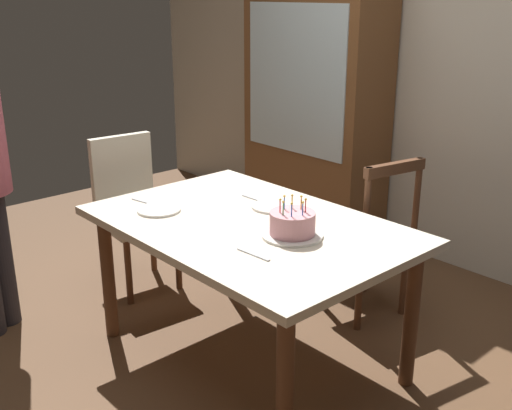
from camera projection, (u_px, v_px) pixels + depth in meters
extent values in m
plane|color=brown|center=(250.00, 357.00, 3.20)|extent=(6.40, 6.40, 0.00)
cube|color=beige|center=(465.00, 73.00, 3.95)|extent=(6.40, 0.10, 2.60)
cube|color=beige|center=(249.00, 226.00, 2.96)|extent=(1.55, 1.03, 0.04)
cylinder|color=#56331E|center=(108.00, 276.00, 3.30)|extent=(0.07, 0.07, 0.71)
cylinder|color=#56331E|center=(285.00, 391.00, 2.35)|extent=(0.07, 0.07, 0.71)
cylinder|color=#56331E|center=(227.00, 237.00, 3.82)|extent=(0.07, 0.07, 0.71)
cylinder|color=#56331E|center=(411.00, 318.00, 2.88)|extent=(0.07, 0.07, 0.71)
cylinder|color=silver|center=(292.00, 235.00, 2.79)|extent=(0.28, 0.28, 0.01)
cylinder|color=#D18C93|center=(292.00, 223.00, 2.77)|extent=(0.21, 0.21, 0.10)
cylinder|color=#4C7FE5|center=(303.00, 209.00, 2.70)|extent=(0.01, 0.01, 0.05)
sphere|color=#FFC64C|center=(303.00, 202.00, 2.69)|extent=(0.01, 0.01, 0.01)
cylinder|color=#E54C4C|center=(306.00, 206.00, 2.74)|extent=(0.01, 0.01, 0.05)
sphere|color=#FFC64C|center=(306.00, 199.00, 2.73)|extent=(0.01, 0.01, 0.01)
cylinder|color=#F2994C|center=(301.00, 203.00, 2.78)|extent=(0.01, 0.01, 0.05)
sphere|color=#FFC64C|center=(301.00, 196.00, 2.77)|extent=(0.01, 0.01, 0.01)
cylinder|color=yellow|center=(292.00, 202.00, 2.79)|extent=(0.01, 0.01, 0.05)
sphere|color=#FFC64C|center=(292.00, 195.00, 2.78)|extent=(0.01, 0.01, 0.01)
cylinder|color=#4C7FE5|center=(284.00, 203.00, 2.78)|extent=(0.01, 0.01, 0.05)
sphere|color=#FFC64C|center=(284.00, 196.00, 2.77)|extent=(0.01, 0.01, 0.01)
cylinder|color=#E54C4C|center=(280.00, 207.00, 2.74)|extent=(0.01, 0.01, 0.05)
sphere|color=#FFC64C|center=(280.00, 199.00, 2.73)|extent=(0.01, 0.01, 0.01)
cylinder|color=#66CC72|center=(283.00, 209.00, 2.71)|extent=(0.01, 0.01, 0.05)
sphere|color=#FFC64C|center=(283.00, 202.00, 2.70)|extent=(0.01, 0.01, 0.01)
cylinder|color=#4C7FE5|center=(292.00, 211.00, 2.69)|extent=(0.01, 0.01, 0.05)
sphere|color=#FFC64C|center=(292.00, 203.00, 2.68)|extent=(0.01, 0.01, 0.01)
cylinder|color=white|center=(159.00, 210.00, 3.11)|extent=(0.22, 0.22, 0.01)
cylinder|color=white|center=(273.00, 206.00, 3.16)|extent=(0.22, 0.22, 0.01)
cube|color=silver|center=(144.00, 202.00, 3.23)|extent=(0.18, 0.05, 0.01)
cube|color=silver|center=(254.00, 199.00, 3.28)|extent=(0.18, 0.02, 0.01)
cube|color=silver|center=(253.00, 254.00, 2.59)|extent=(0.18, 0.03, 0.01)
cube|color=#56331E|center=(365.00, 239.00, 3.54)|extent=(0.51, 0.51, 0.05)
cylinder|color=#56331E|center=(365.00, 260.00, 3.84)|extent=(0.04, 0.04, 0.42)
cylinder|color=#56331E|center=(322.00, 272.00, 3.67)|extent=(0.04, 0.04, 0.42)
cylinder|color=#56331E|center=(404.00, 280.00, 3.57)|extent=(0.04, 0.04, 0.42)
cylinder|color=#56331E|center=(359.00, 295.00, 3.40)|extent=(0.04, 0.04, 0.42)
cylinder|color=#56331E|center=(416.00, 202.00, 3.39)|extent=(0.04, 0.04, 0.50)
cylinder|color=#56331E|center=(366.00, 214.00, 3.21)|extent=(0.04, 0.04, 0.50)
cube|color=#56331E|center=(395.00, 168.00, 3.23)|extent=(0.11, 0.40, 0.06)
cube|color=beige|center=(139.00, 220.00, 3.83)|extent=(0.48, 0.48, 0.05)
cylinder|color=#56331E|center=(129.00, 271.00, 3.68)|extent=(0.04, 0.04, 0.42)
cylinder|color=#56331E|center=(178.00, 257.00, 3.87)|extent=(0.04, 0.04, 0.42)
cylinder|color=#56331E|center=(105.00, 253.00, 3.94)|extent=(0.04, 0.04, 0.42)
cylinder|color=#56331E|center=(153.00, 241.00, 4.13)|extent=(0.04, 0.04, 0.42)
cube|color=beige|center=(122.00, 174.00, 3.90)|extent=(0.09, 0.40, 0.50)
cube|color=brown|center=(315.00, 111.00, 4.59)|extent=(1.10, 0.44, 1.90)
cube|color=silver|center=(295.00, 80.00, 4.37)|extent=(0.94, 0.01, 1.04)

